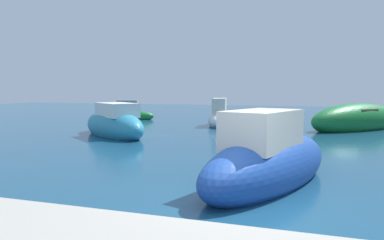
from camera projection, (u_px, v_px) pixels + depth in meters
ground at (247, 211)px, 6.20m from camera, size 80.00×80.00×0.00m
moored_boat_0 at (114, 125)px, 16.16m from camera, size 4.91×4.31×1.78m
moored_boat_1 at (357, 120)px, 18.68m from camera, size 5.56×5.93×1.71m
moored_boat_2 at (275, 136)px, 13.12m from camera, size 1.76×3.73×1.43m
moored_boat_3 at (269, 162)px, 7.91m from camera, size 3.05×5.19×1.92m
moored_boat_5 at (220, 118)px, 20.78m from camera, size 1.93×4.21×1.78m
moored_boat_6 at (130, 114)px, 24.71m from camera, size 3.15×1.78×1.48m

